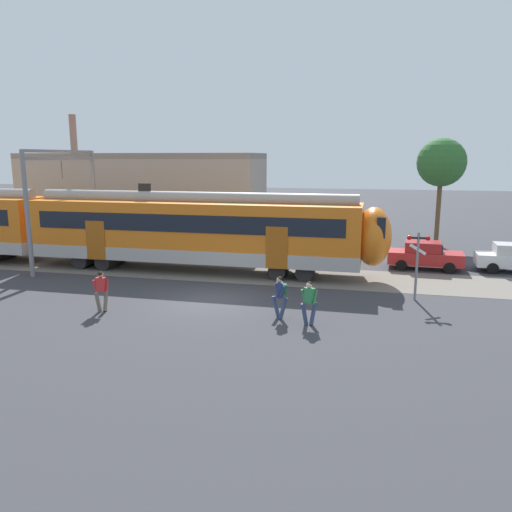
% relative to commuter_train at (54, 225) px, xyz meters
% --- Properties ---
extents(ground_plane, '(160.00, 160.00, 0.00)m').
position_rel_commuter_train_xyz_m(ground_plane, '(11.27, -5.47, -2.25)').
color(ground_plane, '#38383D').
extents(track_bed, '(80.00, 4.40, 0.01)m').
position_rel_commuter_train_xyz_m(track_bed, '(-2.48, 0.00, -2.25)').
color(track_bed, slate).
rests_on(track_bed, ground).
extents(commuter_train, '(38.05, 3.07, 4.73)m').
position_rel_commuter_train_xyz_m(commuter_train, '(0.00, 0.00, 0.00)').
color(commuter_train, '#B2ADA8').
rests_on(commuter_train, ground).
extents(pedestrian_red, '(0.53, 0.64, 1.67)m').
position_rel_commuter_train_xyz_m(pedestrian_red, '(7.52, -7.83, -1.29)').
color(pedestrian_red, '#6B6051').
rests_on(pedestrian_red, ground).
extents(pedestrian_navy, '(0.68, 0.54, 1.67)m').
position_rel_commuter_train_xyz_m(pedestrian_navy, '(14.68, -7.01, -1.26)').
color(pedestrian_navy, navy).
rests_on(pedestrian_navy, ground).
extents(pedestrian_green, '(0.67, 0.54, 1.67)m').
position_rel_commuter_train_xyz_m(pedestrian_green, '(15.87, -7.51, -1.26)').
color(pedestrian_green, navy).
rests_on(pedestrian_green, ground).
extents(parked_car_red, '(4.08, 1.92, 1.54)m').
position_rel_commuter_train_xyz_m(parked_car_red, '(20.91, 3.39, -1.47)').
color(parked_car_red, '#B22323').
rests_on(parked_car_red, ground).
extents(catenary_gantry, '(0.24, 6.64, 6.53)m').
position_rel_commuter_train_xyz_m(catenary_gantry, '(0.80, 0.00, 2.06)').
color(catenary_gantry, gray).
rests_on(catenary_gantry, ground).
extents(crossing_signal, '(0.96, 0.22, 3.00)m').
position_rel_commuter_train_xyz_m(crossing_signal, '(19.95, -3.18, -0.24)').
color(crossing_signal, gray).
rests_on(crossing_signal, ground).
extents(background_building, '(17.58, 5.00, 9.20)m').
position_rel_commuter_train_xyz_m(background_building, '(1.48, 8.45, 0.95)').
color(background_building, gray).
rests_on(background_building, ground).
extents(street_tree_right, '(3.33, 3.33, 7.44)m').
position_rel_commuter_train_xyz_m(street_tree_right, '(22.47, 11.85, 3.48)').
color(street_tree_right, brown).
rests_on(street_tree_right, ground).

